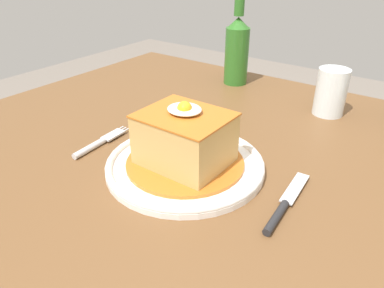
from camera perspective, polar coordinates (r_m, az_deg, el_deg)
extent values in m
cube|color=brown|center=(0.71, 7.35, -2.45)|extent=(1.23, 0.87, 0.04)
cylinder|color=brown|center=(1.41, -5.23, -2.57)|extent=(0.07, 0.07, 0.70)
cylinder|color=white|center=(0.63, -1.07, -3.48)|extent=(0.27, 0.27, 0.01)
torus|color=white|center=(0.63, -1.08, -2.91)|extent=(0.27, 0.27, 0.01)
cylinder|color=#C66B23|center=(0.63, -1.08, -2.86)|extent=(0.20, 0.20, 0.01)
cube|color=tan|center=(0.61, -1.12, 0.75)|extent=(0.14, 0.12, 0.08)
cube|color=#C66B23|center=(0.59, -1.16, 4.50)|extent=(0.14, 0.12, 0.00)
ellipsoid|color=white|center=(0.59, -1.18, 5.44)|extent=(0.06, 0.05, 0.01)
sphere|color=yellow|center=(0.58, -1.17, 5.53)|extent=(0.02, 0.02, 0.02)
cylinder|color=silver|center=(0.71, -15.69, -0.63)|extent=(0.02, 0.08, 0.01)
cube|color=silver|center=(0.75, -12.18, 1.41)|extent=(0.03, 0.05, 0.00)
cylinder|color=silver|center=(0.76, -10.47, 2.00)|extent=(0.01, 0.03, 0.00)
cylinder|color=silver|center=(0.77, -10.92, 2.14)|extent=(0.01, 0.03, 0.00)
cylinder|color=silver|center=(0.77, -11.36, 2.28)|extent=(0.01, 0.03, 0.00)
cylinder|color=#262628|center=(0.54, 12.98, -11.06)|extent=(0.02, 0.08, 0.01)
cube|color=silver|center=(0.60, 15.74, -6.61)|extent=(0.03, 0.09, 0.00)
cylinder|color=#2D6B23|center=(1.03, 6.94, 13.41)|extent=(0.06, 0.06, 0.15)
cone|color=#2D6B23|center=(1.01, 7.24, 18.19)|extent=(0.06, 0.06, 0.03)
cylinder|color=silver|center=(0.89, 20.56, 6.16)|extent=(0.06, 0.06, 0.06)
cylinder|color=silver|center=(0.88, 20.82, 7.58)|extent=(0.07, 0.07, 0.10)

